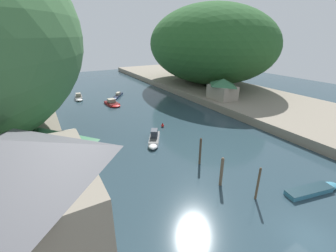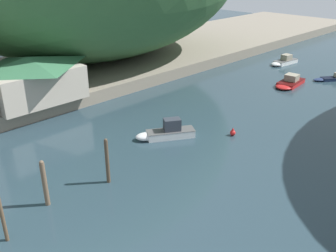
% 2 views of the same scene
% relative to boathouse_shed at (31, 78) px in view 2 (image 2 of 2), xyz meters
% --- Properties ---
extents(water_surface, '(130.00, 130.00, 0.00)m').
position_rel_boathouse_shed_xyz_m(water_surface, '(16.92, 14.44, -3.67)').
color(water_surface, '#283D47').
rests_on(water_surface, ground).
extents(left_bank, '(22.00, 120.00, 1.45)m').
position_rel_boathouse_shed_xyz_m(left_bank, '(-8.45, 14.44, -2.95)').
color(left_bank, gray).
rests_on(left_bank, ground).
extents(boathouse_shed, '(7.52, 9.42, 4.33)m').
position_rel_boathouse_shed_xyz_m(boathouse_shed, '(0.00, 0.00, 0.00)').
color(boathouse_shed, '#B2A899').
rests_on(boathouse_shed, left_bank).
extents(boat_mid_channel, '(2.59, 5.36, 1.30)m').
position_rel_boathouse_shed_xyz_m(boat_mid_channel, '(14.22, 26.45, -3.29)').
color(boat_mid_channel, red).
rests_on(boat_mid_channel, water_surface).
extents(boat_navy_launch, '(4.47, 5.74, 0.95)m').
position_rel_boathouse_shed_xyz_m(boat_navy_launch, '(17.36, 32.82, -3.39)').
color(boat_navy_launch, navy).
rests_on(boat_navy_launch, water_surface).
extents(boat_red_skiff, '(3.86, 5.18, 1.77)m').
position_rel_boathouse_shed_xyz_m(boat_red_skiff, '(13.84, 5.17, -3.15)').
color(boat_red_skiff, white).
rests_on(boat_red_skiff, water_surface).
extents(boat_small_dinghy, '(2.16, 5.15, 1.38)m').
position_rel_boathouse_shed_xyz_m(boat_small_dinghy, '(8.53, 35.15, -3.26)').
color(boat_small_dinghy, white).
rests_on(boat_small_dinghy, water_surface).
extents(mooring_post_nearest, '(0.21, 0.21, 3.49)m').
position_rel_boathouse_shed_xyz_m(mooring_post_nearest, '(16.89, -10.39, -1.92)').
color(mooring_post_nearest, brown).
rests_on(mooring_post_nearest, water_surface).
extents(mooring_post_second, '(0.32, 0.32, 3.26)m').
position_rel_boathouse_shed_xyz_m(mooring_post_second, '(15.44, -7.09, -2.03)').
color(mooring_post_second, brown).
rests_on(mooring_post_second, water_surface).
extents(mooring_post_middle, '(0.27, 0.27, 3.45)m').
position_rel_boathouse_shed_xyz_m(mooring_post_middle, '(16.08, -2.69, -1.94)').
color(mooring_post_middle, '#4C3D2D').
rests_on(mooring_post_middle, water_surface).
extents(channel_buoy_near, '(0.51, 0.51, 0.76)m').
position_rel_boathouse_shed_xyz_m(channel_buoy_near, '(17.76, 9.81, -3.38)').
color(channel_buoy_near, red).
rests_on(channel_buoy_near, water_surface).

